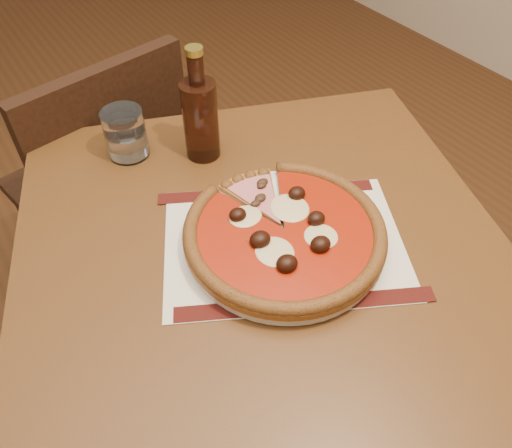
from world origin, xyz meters
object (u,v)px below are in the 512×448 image
(chair_far, at_px, (107,180))
(table, at_px, (262,281))
(plate, at_px, (284,239))
(pizza, at_px, (285,231))
(bottle, at_px, (200,116))
(water_glass, at_px, (125,134))

(chair_far, bearing_deg, table, 87.43)
(plate, height_order, pizza, pizza)
(chair_far, height_order, pizza, chair_far)
(table, relative_size, chair_far, 1.22)
(table, height_order, plate, plate)
(pizza, relative_size, bottle, 1.47)
(bottle, bearing_deg, water_glass, 145.96)
(plate, distance_m, water_glass, 0.38)
(table, bearing_deg, plate, -31.65)
(table, xyz_separation_m, bottle, (0.04, 0.26, 0.19))
(table, height_order, chair_far, chair_far)
(table, bearing_deg, bottle, 81.60)
(chair_far, distance_m, bottle, 0.51)
(chair_far, bearing_deg, pizza, 89.85)
(water_glass, bearing_deg, plate, -72.77)
(plate, xyz_separation_m, water_glass, (-0.11, 0.36, 0.04))
(water_glass, distance_m, bottle, 0.15)
(plate, distance_m, bottle, 0.29)
(chair_far, height_order, plate, chair_far)
(table, height_order, pizza, pizza)
(chair_far, relative_size, plate, 2.66)
(plate, bearing_deg, pizza, -93.35)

